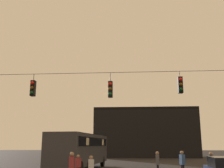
{
  "coord_description": "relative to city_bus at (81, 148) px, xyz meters",
  "views": [
    {
      "loc": [
        -0.43,
        -4.16,
        2.11
      ],
      "look_at": [
        -1.56,
        11.43,
        5.67
      ],
      "focal_mm": 42.96,
      "sensor_mm": 36.0,
      "label": 1
    }
  ],
  "objects": [
    {
      "name": "pedestrian_crossing_center",
      "position": [
        1.06,
        -6.59,
        -1.02
      ],
      "size": [
        0.33,
        0.41,
        1.52
      ],
      "color": "black",
      "rests_on": "ground"
    },
    {
      "name": "pedestrian_crossing_right",
      "position": [
        7.66,
        -5.46,
        -0.88
      ],
      "size": [
        0.34,
        0.42,
        1.74
      ],
      "color": "black",
      "rests_on": "ground"
    },
    {
      "name": "corner_building",
      "position": [
        6.82,
        26.46,
        2.34
      ],
      "size": [
        17.71,
        9.85,
        8.41
      ],
      "color": "black",
      "rests_on": "ground"
    },
    {
      "name": "city_bus",
      "position": [
        0.0,
        0.0,
        0.0
      ],
      "size": [
        3.48,
        11.18,
        3.0
      ],
      "color": "#2D2D33",
      "rests_on": "ground"
    },
    {
      "name": "pedestrian_near_bus",
      "position": [
        9.31,
        -6.16,
        -0.91
      ],
      "size": [
        0.28,
        0.39,
        1.68
      ],
      "color": "black",
      "rests_on": "ground"
    },
    {
      "name": "pedestrian_far_side",
      "position": [
        6.07,
        -5.43,
        -0.9
      ],
      "size": [
        0.27,
        0.38,
        1.7
      ],
      "color": "black",
      "rests_on": "ground"
    },
    {
      "name": "ground_plane",
      "position": [
        4.85,
        4.95,
        -1.87
      ],
      "size": [
        168.0,
        168.0,
        0.0
      ],
      "primitive_type": "plane",
      "color": "black",
      "rests_on": "ground"
    },
    {
      "name": "pedestrian_crossing_left",
      "position": [
        2.15,
        -8.39,
        -1.01
      ],
      "size": [
        0.36,
        0.42,
        1.53
      ],
      "color": "black",
      "rests_on": "ground"
    },
    {
      "name": "pedestrian_trailing",
      "position": [
        1.23,
        -9.21,
        -0.87
      ],
      "size": [
        0.27,
        0.38,
        1.75
      ],
      "color": "black",
      "rests_on": "ground"
    },
    {
      "name": "overhead_signal_span",
      "position": [
        4.89,
        -8.32,
        2.21
      ],
      "size": [
        19.52,
        0.44,
        7.12
      ],
      "color": "black",
      "rests_on": "ground"
    }
  ]
}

